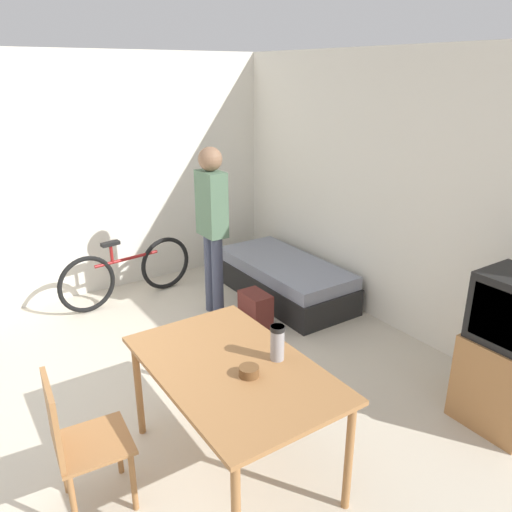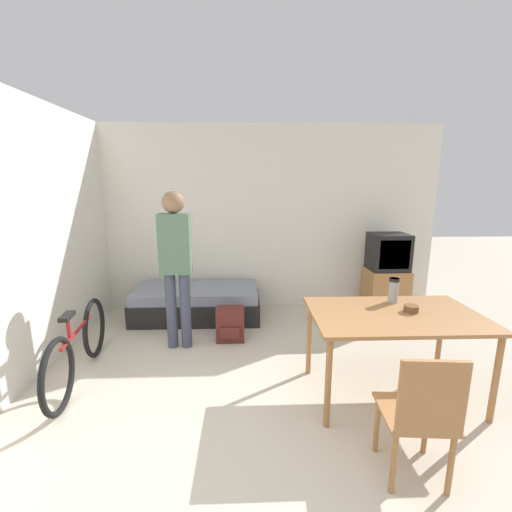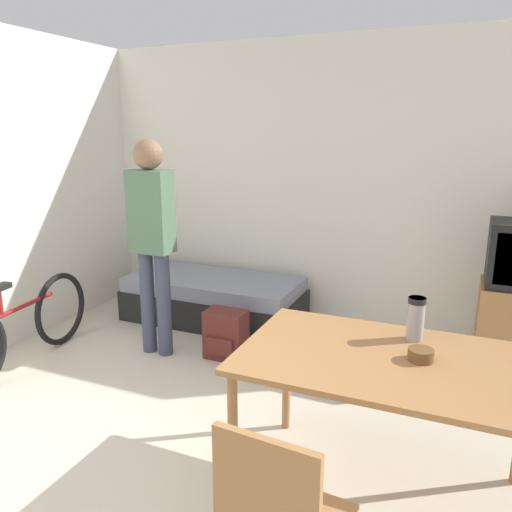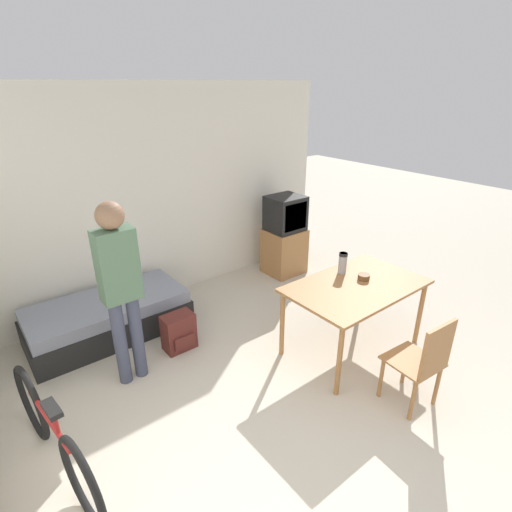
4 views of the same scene
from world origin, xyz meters
TOP-DOWN VIEW (x-y plane):
  - ground_plane at (0.00, 0.00)m, footprint 20.00×20.00m
  - wall_back at (0.00, 3.41)m, footprint 5.42×0.06m
  - wall_left at (-2.24, 1.69)m, footprint 0.06×4.38m
  - daybed at (-0.84, 2.90)m, footprint 1.74×0.81m
  - tv at (1.83, 2.89)m, footprint 0.55×0.49m
  - dining_table at (1.12, 1.01)m, footprint 1.44×0.89m
  - wooden_chair at (0.90, 0.09)m, footprint 0.45×0.45m
  - bicycle at (-1.77, 1.37)m, footprint 0.23×1.61m
  - person_standing at (-0.93, 2.02)m, footprint 0.34×0.24m
  - thermos_flask at (1.21, 1.29)m, footprint 0.09×0.09m
  - mate_bowl at (1.27, 1.04)m, footprint 0.12×0.12m
  - backpack at (-0.34, 2.16)m, footprint 0.33×0.25m

SIDE VIEW (x-z plane):
  - ground_plane at x=0.00m, z-range 0.00..0.00m
  - backpack at x=-0.34m, z-range 0.00..0.41m
  - daybed at x=-0.84m, z-range 0.00..0.44m
  - bicycle at x=-1.77m, z-range -0.04..0.70m
  - wooden_chair at x=0.90m, z-range 0.05..0.96m
  - tv at x=1.83m, z-range -0.02..1.16m
  - dining_table at x=1.12m, z-range 0.31..1.09m
  - mate_bowl at x=1.27m, z-range 0.78..0.84m
  - thermos_flask at x=1.21m, z-range 0.79..1.02m
  - person_standing at x=-0.93m, z-range 0.16..1.95m
  - wall_back at x=0.00m, z-range 0.00..2.70m
  - wall_left at x=-2.24m, z-range 0.00..2.70m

